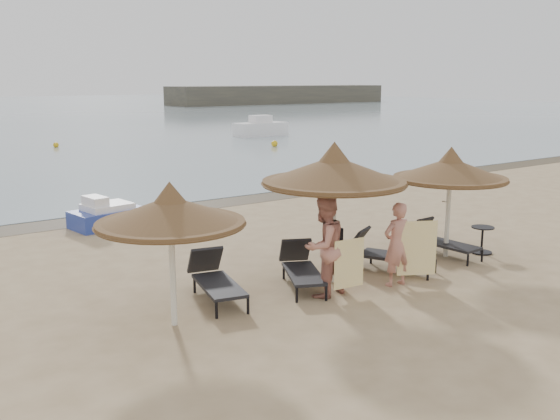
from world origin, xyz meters
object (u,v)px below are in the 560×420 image
(lounger_far_right, at_px, (440,240))
(palapa_center, at_px, (334,171))
(palapa_right, at_px, (450,170))
(lounger_near_left, at_px, (301,267))
(side_table, at_px, (482,241))
(lounger_near_right, at_px, (384,252))
(lounger_far_left, at_px, (215,278))
(person_left, at_px, (324,238))
(person_right, at_px, (397,238))
(pedal_boat, at_px, (107,215))
(palapa_left, at_px, (170,212))

(lounger_far_right, bearing_deg, palapa_center, 178.01)
(palapa_center, distance_m, lounger_far_right, 4.03)
(palapa_center, bearing_deg, palapa_right, -1.51)
(lounger_near_left, bearing_deg, lounger_far_right, 23.71)
(side_table, bearing_deg, lounger_near_right, 172.21)
(palapa_right, height_order, lounger_near_right, palapa_right)
(lounger_far_left, distance_m, person_left, 2.28)
(lounger_near_right, distance_m, side_table, 2.96)
(palapa_right, relative_size, lounger_far_left, 1.29)
(lounger_far_right, xyz_separation_m, person_right, (-2.55, -1.03, 0.64))
(palapa_center, height_order, lounger_near_left, palapa_center)
(palapa_right, relative_size, person_left, 1.15)
(side_table, distance_m, person_right, 3.63)
(palapa_right, height_order, lounger_far_left, palapa_right)
(person_right, relative_size, pedal_boat, 0.94)
(lounger_far_right, height_order, side_table, lounger_far_right)
(lounger_near_right, height_order, pedal_boat, pedal_boat)
(lounger_far_right, xyz_separation_m, side_table, (0.97, -0.51, -0.06))
(palapa_center, height_order, person_left, palapa_center)
(lounger_near_right, bearing_deg, pedal_boat, 89.16)
(palapa_left, bearing_deg, lounger_near_right, 2.50)
(palapa_left, distance_m, lounger_far_left, 2.22)
(person_left, bearing_deg, lounger_near_right, -175.48)
(lounger_near_right, xyz_separation_m, side_table, (2.94, -0.40, -0.09))
(lounger_near_right, relative_size, side_table, 3.13)
(pedal_boat, bearing_deg, lounger_far_right, -61.83)
(palapa_right, distance_m, person_left, 4.30)
(person_left, height_order, pedal_boat, person_left)
(side_table, relative_size, pedal_boat, 0.31)
(lounger_far_left, xyz_separation_m, person_left, (1.83, -1.13, 0.77))
(person_right, distance_m, pedal_boat, 9.13)
(lounger_near_right, distance_m, person_right, 1.25)
(palapa_left, xyz_separation_m, lounger_near_left, (3.13, 0.47, -1.64))
(lounger_near_left, relative_size, person_left, 0.86)
(palapa_left, height_order, lounger_near_left, palapa_left)
(palapa_center, height_order, lounger_far_left, palapa_center)
(palapa_left, relative_size, side_table, 3.86)
(palapa_left, xyz_separation_m, person_left, (3.10, -0.32, -0.86))
(lounger_near_left, bearing_deg, lounger_near_right, 19.29)
(lounger_far_right, distance_m, side_table, 1.09)
(palapa_left, relative_size, lounger_near_right, 1.23)
(palapa_center, distance_m, palapa_right, 3.51)
(pedal_boat, bearing_deg, person_right, -78.81)
(lounger_far_right, distance_m, person_left, 4.29)
(side_table, relative_size, person_left, 0.28)
(lounger_near_right, height_order, person_right, person_right)
(palapa_right, bearing_deg, lounger_near_left, 175.37)
(palapa_center, height_order, palapa_right, palapa_center)
(palapa_right, relative_size, lounger_near_left, 1.33)
(palapa_center, bearing_deg, palapa_left, -176.55)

